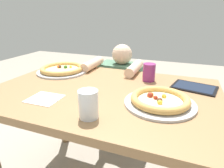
# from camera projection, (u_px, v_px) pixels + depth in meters

# --- Properties ---
(dining_table) EXTENTS (1.28, 0.86, 0.75)m
(dining_table) POSITION_uv_depth(u_px,v_px,m) (103.00, 107.00, 1.13)
(dining_table) COLOR #936D47
(dining_table) RESTS_ON ground
(pizza_near) EXTENTS (0.34, 0.34, 0.05)m
(pizza_near) POSITION_uv_depth(u_px,v_px,m) (160.00, 100.00, 0.91)
(pizza_near) COLOR #B7B7BC
(pizza_near) RESTS_ON dining_table
(pizza_far) EXTENTS (0.36, 0.36, 0.04)m
(pizza_far) POSITION_uv_depth(u_px,v_px,m) (62.00, 69.00, 1.41)
(pizza_far) COLOR #B7B7BC
(pizza_far) RESTS_ON dining_table
(drink_cup_colored) EXTENTS (0.08, 0.08, 0.11)m
(drink_cup_colored) POSITION_uv_depth(u_px,v_px,m) (149.00, 72.00, 1.22)
(drink_cup_colored) COLOR #8C2D72
(drink_cup_colored) RESTS_ON dining_table
(water_cup_clear) EXTENTS (0.08, 0.08, 0.12)m
(water_cup_clear) POSITION_uv_depth(u_px,v_px,m) (88.00, 104.00, 0.78)
(water_cup_clear) COLOR silver
(water_cup_clear) RESTS_ON dining_table
(paper_napkin) EXTENTS (0.16, 0.15, 0.00)m
(paper_napkin) POSITION_uv_depth(u_px,v_px,m) (45.00, 99.00, 0.98)
(paper_napkin) COLOR white
(paper_napkin) RESTS_ON dining_table
(tablet) EXTENTS (0.27, 0.22, 0.01)m
(tablet) POSITION_uv_depth(u_px,v_px,m) (194.00, 87.00, 1.12)
(tablet) COLOR black
(tablet) RESTS_ON dining_table
(diner_seated) EXTENTS (0.41, 0.52, 0.92)m
(diner_seated) POSITION_uv_depth(u_px,v_px,m) (121.00, 99.00, 1.77)
(diner_seated) COLOR #333847
(diner_seated) RESTS_ON ground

